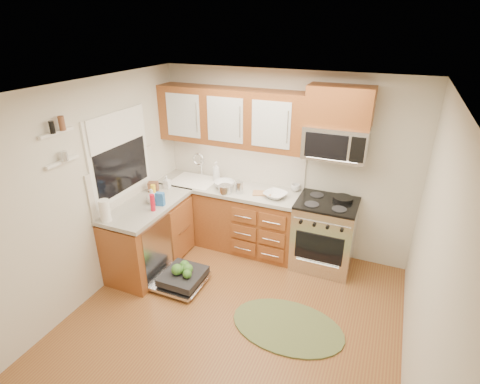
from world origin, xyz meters
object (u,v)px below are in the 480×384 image
at_px(upper_cabinets, 231,117).
at_px(cup, 296,188).
at_px(stock_pot, 225,189).
at_px(cutting_board, 262,193).
at_px(skillet, 343,199).
at_px(bowl_b, 224,184).
at_px(sink, 194,189).
at_px(dishwasher, 181,278).
at_px(paper_towel_roll, 105,211).
at_px(rug, 287,326).
at_px(range, 324,234).
at_px(bowl_a, 275,195).
at_px(microwave, 336,142).

xyz_separation_m(upper_cabinets, cup, (0.93, 0.07, -0.90)).
relative_size(stock_pot, cutting_board, 0.75).
height_order(skillet, bowl_b, bowl_b).
bearing_deg(skillet, cutting_board, -170.94).
relative_size(sink, cutting_board, 2.53).
relative_size(sink, cup, 5.03).
height_order(dishwasher, stock_pot, stock_pot).
bearing_deg(bowl_b, paper_towel_roll, -121.46).
relative_size(upper_cabinets, dishwasher, 2.93).
bearing_deg(dishwasher, skillet, 36.22).
relative_size(upper_cabinets, cup, 16.62).
xyz_separation_m(dishwasher, bowl_b, (0.12, 1.08, 0.87)).
bearing_deg(skillet, paper_towel_roll, -147.31).
bearing_deg(rug, stock_pot, 138.60).
distance_m(upper_cabinets, stock_pot, 0.97).
distance_m(range, sink, 1.96).
height_order(sink, cup, cup).
xyz_separation_m(upper_cabinets, rug, (1.31, -1.45, -1.86)).
relative_size(dishwasher, bowl_b, 2.41).
xyz_separation_m(upper_cabinets, sink, (-0.52, -0.16, -1.07)).
height_order(upper_cabinets, skillet, upper_cabinets).
height_order(upper_cabinets, bowl_a, upper_cabinets).
bearing_deg(bowl_b, rug, -43.28).
xyz_separation_m(paper_towel_roll, bowl_a, (1.61, 1.37, -0.10)).
bearing_deg(bowl_a, dishwasher, -129.64).
height_order(dishwasher, skillet, skillet).
relative_size(skillet, paper_towel_roll, 0.96).
distance_m(range, stock_pot, 1.44).
bearing_deg(microwave, sink, -176.15).
bearing_deg(stock_pot, bowl_b, 119.40).
bearing_deg(skillet, sink, -176.41).
bearing_deg(rug, bowl_b, 136.72).
relative_size(range, skillet, 3.74).
xyz_separation_m(sink, bowl_b, (0.51, -0.04, 0.17)).
bearing_deg(skillet, microwave, -179.44).
relative_size(microwave, cup, 6.16).
distance_m(rug, stock_pot, 1.92).
height_order(dishwasher, cutting_board, cutting_board).
bearing_deg(bowl_a, cutting_board, 169.60).
relative_size(paper_towel_roll, bowl_b, 0.92).
xyz_separation_m(stock_pot, bowl_a, (0.66, 0.13, -0.02)).
xyz_separation_m(rug, cup, (-0.39, 1.52, 0.96)).
distance_m(skillet, cutting_board, 1.05).
height_order(upper_cabinets, microwave, upper_cabinets).
distance_m(rug, cutting_board, 1.74).
bearing_deg(microwave, cup, 168.23).
xyz_separation_m(upper_cabinets, skillet, (1.57, -0.02, -0.90)).
distance_m(rug, skillet, 1.74).
bearing_deg(rug, dishwasher, 173.13).
bearing_deg(bowl_a, rug, -64.77).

